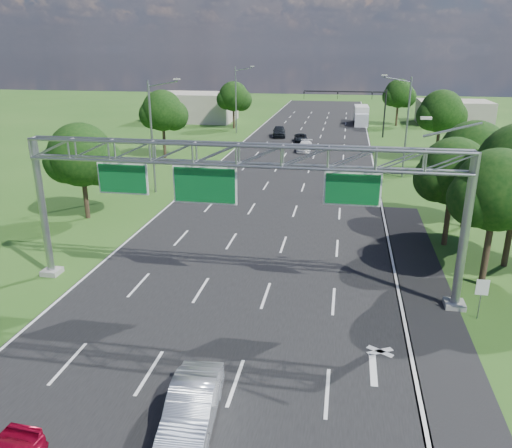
% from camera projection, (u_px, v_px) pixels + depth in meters
% --- Properties ---
extents(ground, '(220.00, 220.00, 0.00)m').
position_uv_depth(ground, '(279.00, 198.00, 44.18)').
color(ground, '#265218').
rests_on(ground, ground).
extents(road, '(18.00, 180.00, 0.02)m').
position_uv_depth(road, '(279.00, 198.00, 44.18)').
color(road, black).
rests_on(road, ground).
extents(road_flare, '(3.00, 30.00, 0.02)m').
position_uv_depth(road_flare, '(422.00, 288.00, 27.62)').
color(road_flare, black).
rests_on(road_flare, ground).
extents(sign_gantry, '(23.50, 1.00, 9.56)m').
position_uv_depth(sign_gantry, '(239.00, 167.00, 25.12)').
color(sign_gantry, gray).
rests_on(sign_gantry, ground).
extents(regulatory_sign, '(0.60, 0.08, 2.10)m').
position_uv_depth(regulatory_sign, '(482.00, 291.00, 23.94)').
color(regulatory_sign, gray).
rests_on(regulatory_sign, ground).
extents(traffic_signal, '(12.21, 0.24, 7.00)m').
position_uv_depth(traffic_signal, '(361.00, 102.00, 73.73)').
color(traffic_signal, black).
rests_on(traffic_signal, ground).
extents(streetlight_l_near, '(2.97, 0.22, 10.16)m').
position_uv_depth(streetlight_l_near, '(153.00, 132.00, 44.22)').
color(streetlight_l_near, gray).
rests_on(streetlight_l_near, ground).
extents(streetlight_l_far, '(2.97, 0.22, 10.16)m').
position_uv_depth(streetlight_l_far, '(237.00, 97.00, 76.73)').
color(streetlight_l_far, gray).
rests_on(streetlight_l_far, ground).
extents(streetlight_r_mid, '(2.97, 0.22, 10.16)m').
position_uv_depth(streetlight_r_mid, '(405.00, 123.00, 49.74)').
color(streetlight_r_mid, gray).
rests_on(streetlight_r_mid, ground).
extents(tree_cluster_right, '(9.91, 14.60, 8.68)m').
position_uv_depth(tree_cluster_right, '(500.00, 176.00, 29.91)').
color(tree_cluster_right, '#2D2116').
rests_on(tree_cluster_right, ground).
extents(tree_verge_la, '(5.76, 4.80, 7.40)m').
position_uv_depth(tree_verge_la, '(82.00, 158.00, 37.53)').
color(tree_verge_la, '#2D2116').
rests_on(tree_verge_la, ground).
extents(tree_verge_lb, '(5.76, 4.80, 8.06)m').
position_uv_depth(tree_verge_lb, '(163.00, 113.00, 59.01)').
color(tree_verge_lb, '#2D2116').
rests_on(tree_verge_lb, ground).
extents(tree_verge_lc, '(5.76, 4.80, 7.62)m').
position_uv_depth(tree_verge_lc, '(234.00, 98.00, 81.88)').
color(tree_verge_lc, '#2D2116').
rests_on(tree_verge_lc, ground).
extents(tree_verge_rd, '(5.76, 4.80, 8.28)m').
position_uv_depth(tree_verge_rd, '(442.00, 113.00, 56.39)').
color(tree_verge_rd, '#2D2116').
rests_on(tree_verge_rd, ground).
extents(tree_verge_re, '(5.76, 4.80, 7.84)m').
position_uv_depth(tree_verge_re, '(399.00, 95.00, 84.73)').
color(tree_verge_re, '#2D2116').
rests_on(tree_verge_re, ground).
extents(building_left, '(14.00, 10.00, 5.00)m').
position_uv_depth(building_left, '(195.00, 107.00, 91.61)').
color(building_left, '#A69E8B').
rests_on(building_left, ground).
extents(building_right, '(12.00, 9.00, 4.00)m').
position_uv_depth(building_right, '(453.00, 112.00, 87.82)').
color(building_right, '#A69E8B').
rests_on(building_right, ground).
extents(silver_sedan, '(1.98, 4.67, 1.50)m').
position_uv_depth(silver_sedan, '(192.00, 407.00, 17.30)').
color(silver_sedan, silver).
rests_on(silver_sedan, ground).
extents(car_queue_a, '(1.93, 4.41, 1.26)m').
position_uv_depth(car_queue_a, '(305.00, 146.00, 64.55)').
color(car_queue_a, white).
rests_on(car_queue_a, ground).
extents(car_queue_b, '(2.27, 4.06, 1.07)m').
position_uv_depth(car_queue_b, '(301.00, 138.00, 71.30)').
color(car_queue_b, black).
rests_on(car_queue_b, ground).
extents(car_queue_c, '(2.47, 4.89, 1.60)m').
position_uv_depth(car_queue_c, '(279.00, 131.00, 75.24)').
color(car_queue_c, black).
rests_on(car_queue_c, ground).
extents(box_truck, '(2.51, 8.22, 3.10)m').
position_uv_depth(box_truck, '(361.00, 116.00, 87.69)').
color(box_truck, silver).
rests_on(box_truck, ground).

